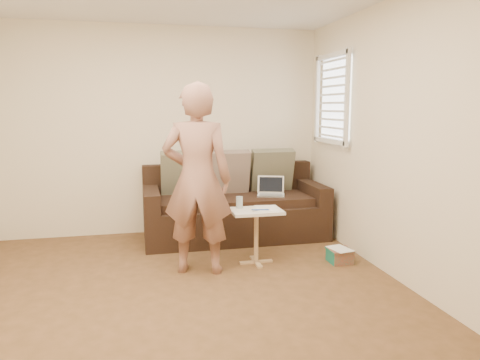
% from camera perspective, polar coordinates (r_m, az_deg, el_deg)
% --- Properties ---
extents(floor, '(4.50, 4.50, 0.00)m').
position_cam_1_polar(floor, '(3.93, -7.08, -14.98)').
color(floor, '#4F391D').
rests_on(floor, ground).
extents(wall_back, '(4.00, 0.00, 4.00)m').
position_cam_1_polar(wall_back, '(5.84, -9.60, 6.06)').
color(wall_back, beige).
rests_on(wall_back, ground).
extents(wall_front, '(4.00, 0.00, 4.00)m').
position_cam_1_polar(wall_front, '(1.40, 1.34, -3.44)').
color(wall_front, beige).
rests_on(wall_front, ground).
extents(wall_right, '(0.00, 4.50, 4.50)m').
position_cam_1_polar(wall_right, '(4.28, 20.31, 4.52)').
color(wall_right, beige).
rests_on(wall_right, ground).
extents(window_blinds, '(0.12, 0.88, 1.08)m').
position_cam_1_polar(window_blinds, '(5.57, 11.56, 9.98)').
color(window_blinds, white).
rests_on(window_blinds, wall_right).
extents(sofa, '(2.20, 0.95, 0.85)m').
position_cam_1_polar(sofa, '(5.60, -0.69, -2.98)').
color(sofa, black).
rests_on(sofa, ground).
extents(pillow_left, '(0.55, 0.29, 0.57)m').
position_cam_1_polar(pillow_left, '(5.68, -7.14, 0.86)').
color(pillow_left, '#5C5944').
rests_on(pillow_left, sofa).
extents(pillow_mid, '(0.55, 0.27, 0.57)m').
position_cam_1_polar(pillow_mid, '(5.71, -1.59, 0.97)').
color(pillow_mid, brown).
rests_on(pillow_mid, sofa).
extents(pillow_right, '(0.55, 0.28, 0.57)m').
position_cam_1_polar(pillow_right, '(5.90, 4.03, 1.23)').
color(pillow_right, '#5C5944').
rests_on(pillow_right, sofa).
extents(laptop_silver, '(0.39, 0.33, 0.22)m').
position_cam_1_polar(laptop_silver, '(5.60, 3.91, -2.01)').
color(laptop_silver, '#B7BABC').
rests_on(laptop_silver, sofa).
extents(laptop_white, '(0.44, 0.41, 0.26)m').
position_cam_1_polar(laptop_white, '(5.38, -4.48, -2.48)').
color(laptop_white, white).
rests_on(laptop_white, sofa).
extents(person, '(0.77, 0.62, 1.84)m').
position_cam_1_polar(person, '(4.36, -5.41, 0.10)').
color(person, '#995C53').
rests_on(person, ground).
extents(side_table, '(0.52, 0.36, 0.57)m').
position_cam_1_polar(side_table, '(4.71, 2.05, -7.10)').
color(side_table, silver).
rests_on(side_table, ground).
extents(drinking_glass, '(0.07, 0.07, 0.12)m').
position_cam_1_polar(drinking_glass, '(4.70, -0.08, -2.82)').
color(drinking_glass, silver).
rests_on(drinking_glass, side_table).
extents(scissors, '(0.18, 0.11, 0.02)m').
position_cam_1_polar(scissors, '(4.59, 2.57, -3.77)').
color(scissors, silver).
rests_on(scissors, side_table).
extents(paper_on_table, '(0.25, 0.33, 0.00)m').
position_cam_1_polar(paper_on_table, '(4.69, 3.28, -3.58)').
color(paper_on_table, white).
rests_on(paper_on_table, side_table).
extents(striped_box, '(0.24, 0.24, 0.15)m').
position_cam_1_polar(striped_box, '(4.90, 12.43, -9.24)').
color(striped_box, red).
rests_on(striped_box, ground).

